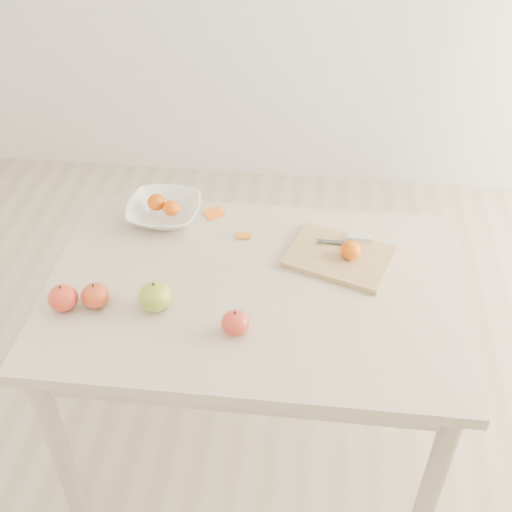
# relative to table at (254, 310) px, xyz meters

# --- Properties ---
(ground) EXTENTS (3.50, 3.50, 0.00)m
(ground) POSITION_rel_table_xyz_m (0.00, 0.00, -0.65)
(ground) COLOR #C6B293
(ground) RESTS_ON ground
(table) EXTENTS (1.20, 0.80, 0.75)m
(table) POSITION_rel_table_xyz_m (0.00, 0.00, 0.00)
(table) COLOR #C9B198
(table) RESTS_ON ground
(cutting_board) EXTENTS (0.35, 0.30, 0.02)m
(cutting_board) POSITION_rel_table_xyz_m (0.24, 0.15, 0.11)
(cutting_board) COLOR tan
(cutting_board) RESTS_ON table
(board_tangerine) EXTENTS (0.06, 0.06, 0.05)m
(board_tangerine) POSITION_rel_table_xyz_m (0.27, 0.14, 0.14)
(board_tangerine) COLOR #CA5407
(board_tangerine) RESTS_ON cutting_board
(fruit_bowl) EXTENTS (0.24, 0.24, 0.06)m
(fruit_bowl) POSITION_rel_table_xyz_m (-0.33, 0.29, 0.13)
(fruit_bowl) COLOR white
(fruit_bowl) RESTS_ON table
(bowl_tangerine_near) EXTENTS (0.06, 0.06, 0.05)m
(bowl_tangerine_near) POSITION_rel_table_xyz_m (-0.35, 0.30, 0.15)
(bowl_tangerine_near) COLOR #D25407
(bowl_tangerine_near) RESTS_ON fruit_bowl
(bowl_tangerine_far) EXTENTS (0.06, 0.06, 0.05)m
(bowl_tangerine_far) POSITION_rel_table_xyz_m (-0.30, 0.27, 0.15)
(bowl_tangerine_far) COLOR #E55608
(bowl_tangerine_far) RESTS_ON fruit_bowl
(orange_peel_a) EXTENTS (0.07, 0.07, 0.01)m
(orange_peel_a) POSITION_rel_table_xyz_m (-0.17, 0.33, 0.10)
(orange_peel_a) COLOR orange
(orange_peel_a) RESTS_ON table
(orange_peel_b) EXTENTS (0.05, 0.04, 0.01)m
(orange_peel_b) POSITION_rel_table_xyz_m (-0.06, 0.22, 0.10)
(orange_peel_b) COLOR orange
(orange_peel_b) RESTS_ON table
(paring_knife) EXTENTS (0.17, 0.04, 0.01)m
(paring_knife) POSITION_rel_table_xyz_m (0.29, 0.22, 0.12)
(paring_knife) COLOR silver
(paring_knife) RESTS_ON cutting_board
(apple_green) EXTENTS (0.09, 0.09, 0.08)m
(apple_green) POSITION_rel_table_xyz_m (-0.26, -0.12, 0.14)
(apple_green) COLOR olive
(apple_green) RESTS_ON table
(apple_red_e) EXTENTS (0.08, 0.08, 0.07)m
(apple_red_e) POSITION_rel_table_xyz_m (-0.03, -0.18, 0.13)
(apple_red_e) COLOR #9D0E0F
(apple_red_e) RESTS_ON table
(apple_red_b) EXTENTS (0.08, 0.08, 0.07)m
(apple_red_b) POSITION_rel_table_xyz_m (-0.43, -0.13, 0.13)
(apple_red_b) COLOR #A5161C
(apple_red_b) RESTS_ON table
(apple_red_d) EXTENTS (0.08, 0.08, 0.07)m
(apple_red_d) POSITION_rel_table_xyz_m (-0.51, -0.15, 0.14)
(apple_red_d) COLOR maroon
(apple_red_d) RESTS_ON table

